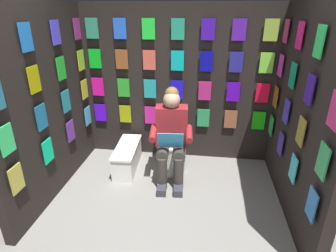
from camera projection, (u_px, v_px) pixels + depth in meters
display_wall_back at (178, 85)px, 3.87m from camera, size 2.72×0.14×2.15m
display_wall_left at (302, 116)px, 2.75m from camera, size 0.14×1.98×2.15m
display_wall_right at (47, 104)px, 3.09m from camera, size 0.14×1.98×2.15m
toilet at (172, 147)px, 3.77m from camera, size 0.42×0.57×0.77m
person_reading at (171, 136)px, 3.46m from camera, size 0.55×0.71×1.19m
comic_longbox_near at (127, 157)px, 3.83m from camera, size 0.32×0.78×0.34m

